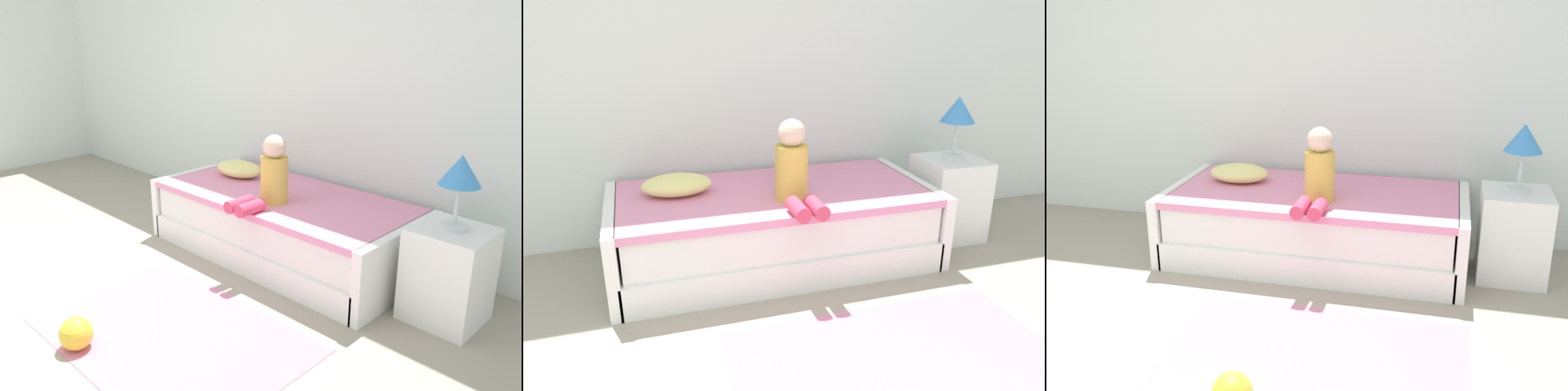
{
  "view_description": "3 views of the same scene",
  "coord_description": "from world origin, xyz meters",
  "views": [
    {
      "loc": [
        3.1,
        -0.82,
        1.76
      ],
      "look_at": [
        0.58,
        1.75,
        0.55
      ],
      "focal_mm": 35.77,
      "sensor_mm": 36.0,
      "label": 1
    },
    {
      "loc": [
        -0.25,
        -0.98,
        1.59
      ],
      "look_at": [
        0.58,
        1.75,
        0.55
      ],
      "focal_mm": 34.56,
      "sensor_mm": 36.0,
      "label": 2
    },
    {
      "loc": [
        1.47,
        -1.87,
        1.79
      ],
      "look_at": [
        0.58,
        1.75,
        0.55
      ],
      "focal_mm": 40.72,
      "sensor_mm": 36.0,
      "label": 3
    }
  ],
  "objects": [
    {
      "name": "child_figure",
      "position": [
        0.65,
        1.77,
        0.7
      ],
      "size": [
        0.2,
        0.51,
        0.5
      ],
      "color": "gold",
      "rests_on": "bed"
    },
    {
      "name": "nightstand",
      "position": [
        1.93,
        2.0,
        0.3
      ],
      "size": [
        0.44,
        0.44,
        0.6
      ],
      "primitive_type": "cube",
      "color": "white",
      "rests_on": "ground"
    },
    {
      "name": "table_lamp",
      "position": [
        1.93,
        2.0,
        0.94
      ],
      "size": [
        0.24,
        0.24,
        0.45
      ],
      "color": "silver",
      "rests_on": "nightstand"
    },
    {
      "name": "pillow",
      "position": [
        -0.03,
        2.1,
        0.56
      ],
      "size": [
        0.44,
        0.3,
        0.13
      ],
      "primitive_type": "ellipsoid",
      "color": "#F2E58C",
      "rests_on": "bed"
    },
    {
      "name": "bed",
      "position": [
        0.58,
        2.0,
        0.25
      ],
      "size": [
        2.11,
        1.0,
        0.5
      ],
      "color": "white",
      "rests_on": "ground"
    },
    {
      "name": "area_rug",
      "position": [
        0.86,
        0.7,
        0.0
      ],
      "size": [
        1.6,
        1.1,
        0.01
      ],
      "primitive_type": "cube",
      "color": "pink",
      "rests_on": "ground"
    },
    {
      "name": "wall_rear",
      "position": [
        0.0,
        2.6,
        1.45
      ],
      "size": [
        7.2,
        0.1,
        2.9
      ],
      "primitive_type": "cube",
      "color": "silver",
      "rests_on": "ground"
    }
  ]
}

